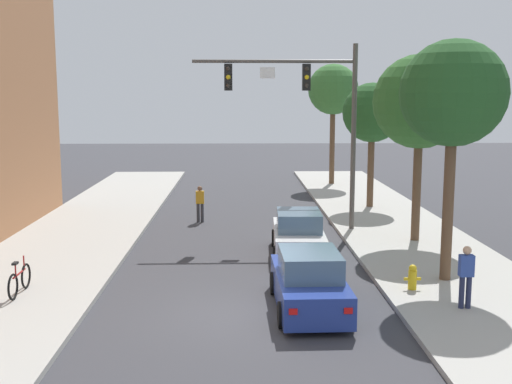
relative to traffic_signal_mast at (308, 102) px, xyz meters
The scene contains 13 objects.
ground_plane 11.45m from the traffic_signal_mast, 105.70° to the right, with size 120.00×120.00×0.00m, color #38383D.
sidewalk_right 11.70m from the traffic_signal_mast, 68.92° to the right, with size 5.00×60.00×0.15m, color #A8A59E.
traffic_signal_mast is the anchor object (origin of this frame).
car_lead_white 6.02m from the traffic_signal_mast, 100.65° to the right, with size 1.96×4.30×1.60m.
car_following_blue 10.63m from the traffic_signal_mast, 95.88° to the right, with size 1.90×4.27×1.60m.
pedestrian_crossing_road 6.72m from the traffic_signal_mast, 153.80° to the left, with size 0.36×0.22×1.64m.
pedestrian_sidewalk_right_walker 11.25m from the traffic_signal_mast, 73.20° to the right, with size 0.36×0.22×1.64m.
bicycle_leaning 13.16m from the traffic_signal_mast, 136.45° to the right, with size 0.12×1.77×0.98m.
fire_hydrant 9.86m from the traffic_signal_mast, 75.88° to the right, with size 0.48×0.24×0.72m.
street_tree_nearest 8.09m from the traffic_signal_mast, 65.55° to the right, with size 3.08×3.08×7.05m.
street_tree_second 4.45m from the traffic_signal_mast, 28.59° to the right, with size 3.49×3.49×6.98m.
street_tree_third 6.48m from the traffic_signal_mast, 54.82° to the left, with size 2.90×2.90×6.10m.
street_tree_farthest 14.01m from the traffic_signal_mast, 77.45° to the left, with size 3.11×3.11×7.42m.
Camera 1 is at (-0.08, -15.65, 5.55)m, focal length 44.11 mm.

